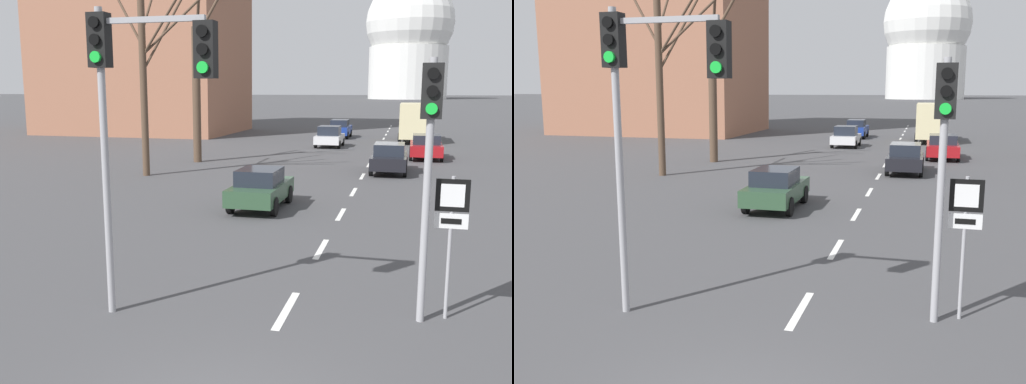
% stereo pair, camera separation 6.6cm
% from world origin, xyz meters
% --- Properties ---
extents(lane_stripe_0, '(0.16, 2.00, 0.01)m').
position_xyz_m(lane_stripe_0, '(0.00, 4.29, 0.00)').
color(lane_stripe_0, silver).
rests_on(lane_stripe_0, ground_plane).
extents(lane_stripe_1, '(0.16, 2.00, 0.01)m').
position_xyz_m(lane_stripe_1, '(0.00, 8.79, 0.00)').
color(lane_stripe_1, silver).
rests_on(lane_stripe_1, ground_plane).
extents(lane_stripe_2, '(0.16, 2.00, 0.01)m').
position_xyz_m(lane_stripe_2, '(0.00, 13.29, 0.00)').
color(lane_stripe_2, silver).
rests_on(lane_stripe_2, ground_plane).
extents(lane_stripe_3, '(0.16, 2.00, 0.01)m').
position_xyz_m(lane_stripe_3, '(0.00, 17.79, 0.00)').
color(lane_stripe_3, silver).
rests_on(lane_stripe_3, ground_plane).
extents(lane_stripe_4, '(0.16, 2.00, 0.01)m').
position_xyz_m(lane_stripe_4, '(0.00, 22.29, 0.00)').
color(lane_stripe_4, silver).
rests_on(lane_stripe_4, ground_plane).
extents(lane_stripe_5, '(0.16, 2.00, 0.01)m').
position_xyz_m(lane_stripe_5, '(0.00, 26.79, 0.00)').
color(lane_stripe_5, silver).
rests_on(lane_stripe_5, ground_plane).
extents(lane_stripe_6, '(0.16, 2.00, 0.01)m').
position_xyz_m(lane_stripe_6, '(0.00, 31.29, 0.00)').
color(lane_stripe_6, silver).
rests_on(lane_stripe_6, ground_plane).
extents(lane_stripe_7, '(0.16, 2.00, 0.01)m').
position_xyz_m(lane_stripe_7, '(0.00, 35.79, 0.00)').
color(lane_stripe_7, silver).
rests_on(lane_stripe_7, ground_plane).
extents(lane_stripe_8, '(0.16, 2.00, 0.01)m').
position_xyz_m(lane_stripe_8, '(0.00, 40.29, 0.00)').
color(lane_stripe_8, silver).
rests_on(lane_stripe_8, ground_plane).
extents(lane_stripe_9, '(0.16, 2.00, 0.01)m').
position_xyz_m(lane_stripe_9, '(0.00, 44.79, 0.00)').
color(lane_stripe_9, silver).
rests_on(lane_stripe_9, ground_plane).
extents(lane_stripe_10, '(0.16, 2.00, 0.01)m').
position_xyz_m(lane_stripe_10, '(0.00, 49.29, 0.00)').
color(lane_stripe_10, silver).
rests_on(lane_stripe_10, ground_plane).
extents(lane_stripe_11, '(0.16, 2.00, 0.01)m').
position_xyz_m(lane_stripe_11, '(0.00, 53.79, 0.00)').
color(lane_stripe_11, silver).
rests_on(lane_stripe_11, ground_plane).
extents(lane_stripe_12, '(0.16, 2.00, 0.01)m').
position_xyz_m(lane_stripe_12, '(0.00, 58.29, 0.00)').
color(lane_stripe_12, silver).
rests_on(lane_stripe_12, ground_plane).
extents(lane_stripe_13, '(0.16, 2.00, 0.01)m').
position_xyz_m(lane_stripe_13, '(0.00, 62.79, 0.00)').
color(lane_stripe_13, silver).
rests_on(lane_stripe_13, ground_plane).
extents(traffic_signal_near_right, '(0.36, 0.34, 4.83)m').
position_xyz_m(traffic_signal_near_right, '(2.52, 4.42, 3.37)').
color(traffic_signal_near_right, '#9E9EA3').
rests_on(traffic_signal_near_right, ground_plane).
extents(traffic_signal_near_left, '(2.38, 0.34, 5.72)m').
position_xyz_m(traffic_signal_near_left, '(-2.60, 3.35, 4.35)').
color(traffic_signal_near_left, '#9E9EA3').
rests_on(traffic_signal_near_left, ground_plane).
extents(route_sign_post, '(0.60, 0.08, 2.73)m').
position_xyz_m(route_sign_post, '(2.99, 4.68, 1.87)').
color(route_sign_post, '#9E9EA3').
rests_on(route_sign_post, ground_plane).
extents(sedan_near_left, '(1.79, 4.51, 1.61)m').
position_xyz_m(sedan_near_left, '(-3.83, 44.81, 0.82)').
color(sedan_near_left, navy).
rests_on(sedan_near_left, ground_plane).
extents(sedan_near_right, '(1.97, 4.35, 1.52)m').
position_xyz_m(sedan_near_right, '(3.18, 30.63, 0.77)').
color(sedan_near_right, maroon).
rests_on(sedan_near_right, ground_plane).
extents(sedan_mid_centre, '(1.83, 4.42, 1.54)m').
position_xyz_m(sedan_mid_centre, '(1.21, 23.91, 0.79)').
color(sedan_mid_centre, black).
rests_on(sedan_mid_centre, ground_plane).
extents(sedan_far_left, '(1.74, 3.90, 1.47)m').
position_xyz_m(sedan_far_left, '(-2.95, 13.57, 0.76)').
color(sedan_far_left, '#2D4C33').
rests_on(sedan_far_left, ground_plane).
extents(sedan_far_right, '(1.90, 3.89, 1.57)m').
position_xyz_m(sedan_far_right, '(-3.61, 36.47, 0.78)').
color(sedan_far_right, silver).
rests_on(sedan_far_right, ground_plane).
extents(delivery_truck, '(2.44, 7.20, 3.14)m').
position_xyz_m(delivery_truck, '(2.51, 42.44, 1.70)').
color(delivery_truck, '#333842').
rests_on(delivery_truck, ground_plane).
extents(bare_tree_left_near, '(5.35, 3.23, 10.55)m').
position_xyz_m(bare_tree_left_near, '(-10.32, 19.84, 5.04)').
color(bare_tree_left_near, brown).
rests_on(bare_tree_left_near, ground_plane).
extents(bare_tree_left_far, '(2.17, 4.00, 10.48)m').
position_xyz_m(bare_tree_left_far, '(-9.88, 25.50, 4.48)').
color(bare_tree_left_far, brown).
rests_on(bare_tree_left_far, ground_plane).
extents(capitol_dome, '(36.15, 36.15, 51.06)m').
position_xyz_m(capitol_dome, '(0.00, 248.65, 24.87)').
color(capitol_dome, silver).
rests_on(capitol_dome, ground_plane).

